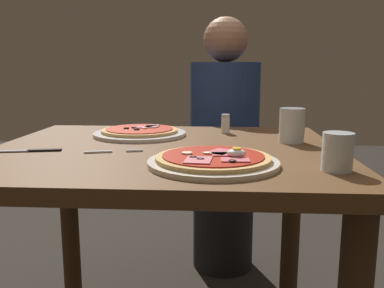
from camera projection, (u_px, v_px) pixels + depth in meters
dining_table at (166, 187)px, 1.22m from camera, size 1.00×0.86×0.73m
pizza_foreground at (213, 160)px, 0.97m from camera, size 0.31×0.31×0.05m
pizza_across_left at (140, 132)px, 1.40m from camera, size 0.31×0.31×0.03m
water_glass_near at (292, 128)px, 1.26m from camera, size 0.08×0.08×0.11m
water_glass_far at (337, 155)px, 0.91m from camera, size 0.07×0.07×0.09m
fork at (109, 152)px, 1.12m from camera, size 0.16×0.05×0.00m
knife at (30, 150)px, 1.13m from camera, size 0.20×0.06×0.01m
salt_shaker at (225, 124)px, 1.45m from camera, size 0.03×0.03×0.07m
diner_person at (224, 153)px, 1.93m from camera, size 0.32×0.32×1.18m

